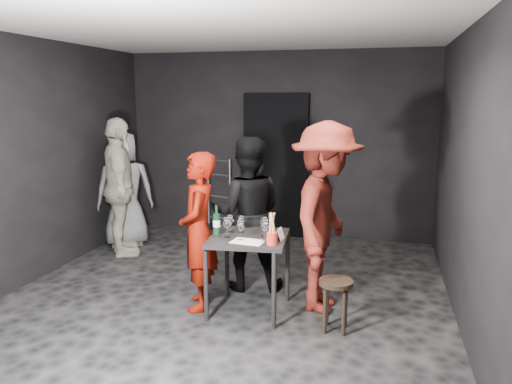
% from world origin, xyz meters
% --- Properties ---
extents(floor, '(4.50, 5.00, 0.02)m').
position_xyz_m(floor, '(0.00, 0.00, 0.00)').
color(floor, black).
rests_on(floor, ground).
extents(ceiling, '(4.50, 5.00, 0.02)m').
position_xyz_m(ceiling, '(0.00, 0.00, 2.70)').
color(ceiling, silver).
rests_on(ceiling, ground).
extents(wall_back, '(4.50, 0.04, 2.70)m').
position_xyz_m(wall_back, '(0.00, 2.50, 1.35)').
color(wall_back, black).
rests_on(wall_back, ground).
extents(wall_front, '(4.50, 0.04, 2.70)m').
position_xyz_m(wall_front, '(0.00, -2.50, 1.35)').
color(wall_front, black).
rests_on(wall_front, ground).
extents(wall_left, '(0.04, 5.00, 2.70)m').
position_xyz_m(wall_left, '(-2.25, 0.00, 1.35)').
color(wall_left, black).
rests_on(wall_left, ground).
extents(wall_right, '(0.04, 5.00, 2.70)m').
position_xyz_m(wall_right, '(2.25, 0.00, 1.35)').
color(wall_right, black).
rests_on(wall_right, ground).
extents(doorway, '(0.95, 0.10, 2.10)m').
position_xyz_m(doorway, '(0.00, 2.44, 1.05)').
color(doorway, black).
rests_on(doorway, ground).
extents(wallbox_upper, '(0.12, 0.06, 0.12)m').
position_xyz_m(wallbox_upper, '(0.85, 2.45, 1.45)').
color(wallbox_upper, '#B7B7B2').
rests_on(wallbox_upper, wall_back).
extents(wallbox_lower, '(0.10, 0.06, 0.14)m').
position_xyz_m(wallbox_lower, '(1.05, 2.45, 1.40)').
color(wallbox_lower, '#B7B7B2').
rests_on(wallbox_lower, wall_back).
extents(hand_truck, '(0.38, 0.33, 1.14)m').
position_xyz_m(hand_truck, '(-0.85, 2.30, 0.21)').
color(hand_truck, '#B2B2B7').
rests_on(hand_truck, floor).
extents(tasting_table, '(0.72, 0.72, 0.75)m').
position_xyz_m(tasting_table, '(0.31, -0.26, 0.65)').
color(tasting_table, black).
rests_on(tasting_table, floor).
extents(stool, '(0.30, 0.30, 0.47)m').
position_xyz_m(stool, '(1.17, -0.49, 0.36)').
color(stool, black).
rests_on(stool, floor).
extents(server_red, '(0.52, 0.66, 1.58)m').
position_xyz_m(server_red, '(-0.18, -0.28, 0.79)').
color(server_red, '#740F03').
rests_on(server_red, floor).
extents(woman_black, '(0.96, 0.66, 1.81)m').
position_xyz_m(woman_black, '(0.14, 0.33, 0.90)').
color(woman_black, black).
rests_on(woman_black, floor).
extents(man_maroon, '(0.79, 1.50, 2.24)m').
position_xyz_m(man_maroon, '(1.01, -0.02, 1.12)').
color(man_maroon, maroon).
rests_on(man_maroon, floor).
extents(bystander_cream, '(1.19, 1.39, 2.15)m').
position_xyz_m(bystander_cream, '(-1.76, 1.02, 1.08)').
color(bystander_cream, beige).
rests_on(bystander_cream, floor).
extents(bystander_grey, '(0.94, 0.81, 1.69)m').
position_xyz_m(bystander_grey, '(-1.90, 1.41, 0.84)').
color(bystander_grey, gray).
rests_on(bystander_grey, floor).
extents(tasting_mat, '(0.31, 0.23, 0.00)m').
position_xyz_m(tasting_mat, '(0.36, -0.45, 0.75)').
color(tasting_mat, white).
rests_on(tasting_mat, tasting_table).
extents(wine_glass_a, '(0.10, 0.10, 0.21)m').
position_xyz_m(wine_glass_a, '(0.13, -0.36, 0.85)').
color(wine_glass_a, white).
rests_on(wine_glass_a, tasting_table).
extents(wine_glass_b, '(0.09, 0.09, 0.19)m').
position_xyz_m(wine_glass_b, '(0.10, -0.17, 0.84)').
color(wine_glass_b, white).
rests_on(wine_glass_b, tasting_table).
extents(wine_glass_c, '(0.09, 0.09, 0.18)m').
position_xyz_m(wine_glass_c, '(0.21, -0.15, 0.84)').
color(wine_glass_c, white).
rests_on(wine_glass_c, tasting_table).
extents(wine_glass_d, '(0.09, 0.09, 0.20)m').
position_xyz_m(wine_glass_d, '(0.28, -0.41, 0.85)').
color(wine_glass_d, white).
rests_on(wine_glass_d, tasting_table).
extents(wine_glass_e, '(0.09, 0.09, 0.22)m').
position_xyz_m(wine_glass_e, '(0.50, -0.39, 0.86)').
color(wine_glass_e, white).
rests_on(wine_glass_e, tasting_table).
extents(wine_glass_f, '(0.10, 0.10, 0.20)m').
position_xyz_m(wine_glass_f, '(0.46, -0.24, 0.85)').
color(wine_glass_f, white).
rests_on(wine_glass_f, tasting_table).
extents(wine_bottle, '(0.07, 0.07, 0.29)m').
position_xyz_m(wine_bottle, '(0.00, -0.28, 0.86)').
color(wine_bottle, black).
rests_on(wine_bottle, tasting_table).
extents(breadstick_cup, '(0.10, 0.10, 0.31)m').
position_xyz_m(breadstick_cup, '(0.59, -0.47, 0.89)').
color(breadstick_cup, red).
rests_on(breadstick_cup, tasting_table).
extents(reserved_card, '(0.09, 0.14, 0.11)m').
position_xyz_m(reserved_card, '(0.60, -0.30, 0.80)').
color(reserved_card, white).
rests_on(reserved_card, tasting_table).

